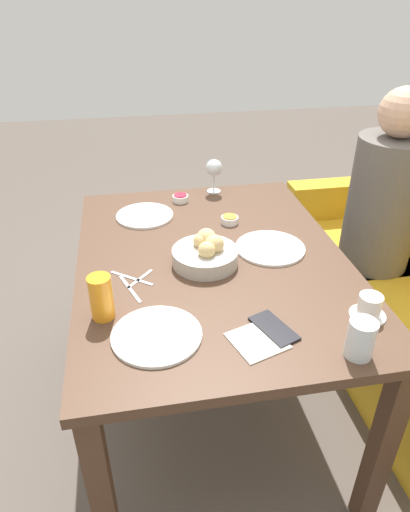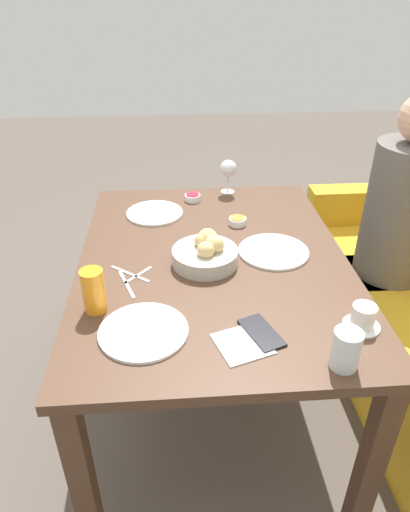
{
  "view_description": "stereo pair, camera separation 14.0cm",
  "coord_description": "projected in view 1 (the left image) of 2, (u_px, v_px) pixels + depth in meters",
  "views": [
    {
      "loc": [
        1.37,
        -0.27,
        1.62
      ],
      "look_at": [
        0.03,
        -0.03,
        0.79
      ],
      "focal_mm": 32.0,
      "sensor_mm": 36.0,
      "label": 1
    },
    {
      "loc": [
        1.38,
        -0.13,
        1.62
      ],
      "look_at": [
        0.03,
        -0.03,
        0.79
      ],
      "focal_mm": 32.0,
      "sensor_mm": 36.0,
      "label": 2
    }
  ],
  "objects": [
    {
      "name": "ground_plane",
      "position": [
        211.0,
        402.0,
        2.03
      ],
      "size": [
        10.0,
        10.0,
        0.0
      ],
      "primitive_type": "plane",
      "color": "#564C44"
    },
    {
      "name": "dining_table",
      "position": [
        212.0,
        281.0,
        1.69
      ],
      "size": [
        1.26,
        0.95,
        0.76
      ],
      "color": "#4C3323",
      "rests_on": "ground_plane"
    },
    {
      "name": "seated_person",
      "position": [
        375.0,
        241.0,
        2.19
      ],
      "size": [
        0.33,
        0.43,
        1.25
      ],
      "color": "#23232D",
      "rests_on": "ground_plane"
    },
    {
      "name": "bread_basket",
      "position": [
        206.0,
        253.0,
        1.59
      ],
      "size": [
        0.23,
        0.23,
        0.11
      ],
      "color": "#B2ADA3",
      "rests_on": "dining_table"
    },
    {
      "name": "plate_near_left",
      "position": [
        145.0,
        216.0,
        1.91
      ],
      "size": [
        0.24,
        0.24,
        0.01
      ],
      "color": "white",
      "rests_on": "dining_table"
    },
    {
      "name": "plate_near_right",
      "position": [
        157.0,
        335.0,
        1.27
      ],
      "size": [
        0.26,
        0.26,
        0.01
      ],
      "color": "white",
      "rests_on": "dining_table"
    },
    {
      "name": "plate_far_center",
      "position": [
        270.0,
        248.0,
        1.68
      ],
      "size": [
        0.26,
        0.26,
        0.01
      ],
      "color": "white",
      "rests_on": "dining_table"
    },
    {
      "name": "juice_glass",
      "position": [
        101.0,
        297.0,
        1.32
      ],
      "size": [
        0.07,
        0.07,
        0.14
      ],
      "color": "orange",
      "rests_on": "dining_table"
    },
    {
      "name": "water_tumbler",
      "position": [
        361.0,
        339.0,
        1.19
      ],
      "size": [
        0.07,
        0.07,
        0.11
      ],
      "color": "silver",
      "rests_on": "dining_table"
    },
    {
      "name": "wine_glass",
      "position": [
        214.0,
        169.0,
        2.08
      ],
      "size": [
        0.08,
        0.08,
        0.16
      ],
      "color": "silver",
      "rests_on": "dining_table"
    },
    {
      "name": "coffee_cup",
      "position": [
        369.0,
        307.0,
        1.34
      ],
      "size": [
        0.11,
        0.11,
        0.07
      ],
      "color": "white",
      "rests_on": "dining_table"
    },
    {
      "name": "jam_bowl_berry",
      "position": [
        180.0,
        198.0,
        2.04
      ],
      "size": [
        0.07,
        0.07,
        0.03
      ],
      "color": "white",
      "rests_on": "dining_table"
    },
    {
      "name": "jam_bowl_honey",
      "position": [
        230.0,
        220.0,
        1.86
      ],
      "size": [
        0.07,
        0.07,
        0.03
      ],
      "color": "white",
      "rests_on": "dining_table"
    },
    {
      "name": "fork_silver",
      "position": [
        130.0,
        289.0,
        1.47
      ],
      "size": [
        0.16,
        0.07,
        0.0
      ],
      "color": "#B7B7BC",
      "rests_on": "dining_table"
    },
    {
      "name": "knife_silver",
      "position": [
        132.0,
        278.0,
        1.52
      ],
      "size": [
        0.11,
        0.14,
        0.0
      ],
      "color": "#B7B7BC",
      "rests_on": "dining_table"
    },
    {
      "name": "spoon_coffee",
      "position": [
        140.0,
        279.0,
        1.52
      ],
      "size": [
        0.1,
        0.09,
        0.0
      ],
      "color": "#B7B7BC",
      "rests_on": "dining_table"
    },
    {
      "name": "napkin",
      "position": [
        257.0,
        341.0,
        1.26
      ],
      "size": [
        0.17,
        0.17,
        0.0
      ],
      "color": "silver",
      "rests_on": "dining_table"
    },
    {
      "name": "cell_phone",
      "position": [
        274.0,
        328.0,
        1.3
      ],
      "size": [
        0.17,
        0.12,
        0.01
      ],
      "color": "black",
      "rests_on": "dining_table"
    }
  ]
}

